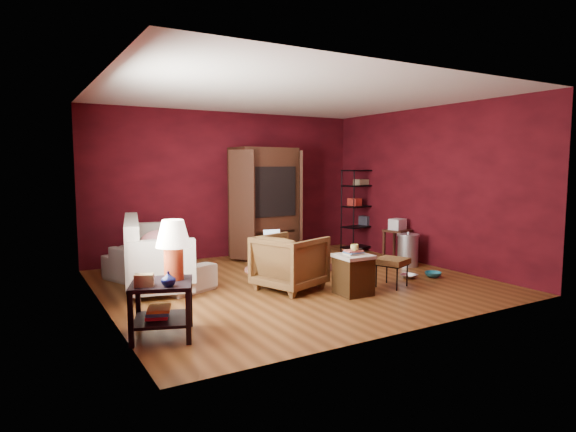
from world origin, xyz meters
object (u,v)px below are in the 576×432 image
object	(u,v)px
sofa	(157,260)
hamper	(353,274)
side_table	(168,267)
wire_shelving	(361,207)
laptop_desk	(274,246)
tv_armoire	(265,200)
armchair	(290,259)

from	to	relation	value
sofa	hamper	xyz separation A→B (m)	(2.18, -1.96, -0.07)
side_table	wire_shelving	distance (m)	5.73
laptop_desk	tv_armoire	size ratio (longest dim) A/B	0.32
armchair	laptop_desk	world-z (taller)	armchair
sofa	armchair	xyz separation A→B (m)	(1.57, -1.28, 0.07)
sofa	hamper	size ratio (longest dim) A/B	2.90
tv_armoire	wire_shelving	size ratio (longest dim) A/B	1.25
armchair	laptop_desk	xyz separation A→B (m)	(0.39, 1.18, -0.01)
tv_armoire	side_table	bearing A→B (deg)	-135.74
armchair	wire_shelving	world-z (taller)	wire_shelving
wire_shelving	sofa	bearing A→B (deg)	179.33
laptop_desk	side_table	bearing A→B (deg)	-129.00
laptop_desk	armchair	bearing A→B (deg)	-98.69
tv_armoire	wire_shelving	bearing A→B (deg)	-18.29
hamper	wire_shelving	bearing A→B (deg)	49.63
sofa	tv_armoire	size ratio (longest dim) A/B	0.88
side_table	wire_shelving	xyz separation A→B (m)	(4.91, 2.94, 0.20)
side_table	hamper	xyz separation A→B (m)	(2.66, 0.28, -0.44)
armchair	wire_shelving	size ratio (longest dim) A/B	0.51
hamper	laptop_desk	xyz separation A→B (m)	(-0.22, 1.87, 0.13)
laptop_desk	wire_shelving	world-z (taller)	wire_shelving
laptop_desk	tv_armoire	world-z (taller)	tv_armoire
wire_shelving	side_table	bearing A→B (deg)	-158.66
side_table	armchair	bearing A→B (deg)	25.36
sofa	wire_shelving	distance (m)	4.52
sofa	hamper	distance (m)	2.93
laptop_desk	tv_armoire	distance (m)	1.50
side_table	laptop_desk	world-z (taller)	side_table
sofa	laptop_desk	xyz separation A→B (m)	(1.96, -0.10, 0.06)
side_table	laptop_desk	size ratio (longest dim) A/B	1.76
hamper	armchair	bearing A→B (deg)	131.71
wire_shelving	hamper	bearing A→B (deg)	-139.89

